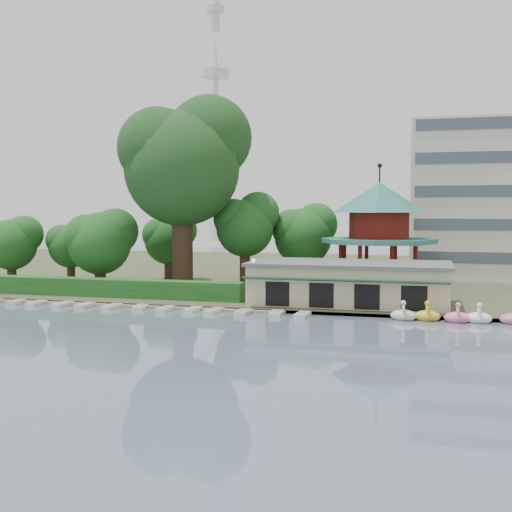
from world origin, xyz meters
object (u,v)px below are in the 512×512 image
(dock, at_px, (112,305))
(boathouse, at_px, (349,283))
(big_tree, at_px, (184,158))
(pavilion, at_px, (379,226))

(dock, distance_m, boathouse, 22.62)
(dock, xyz_separation_m, big_tree, (3.17, 11.00, 14.66))
(big_tree, bearing_deg, dock, -106.08)
(pavilion, height_order, big_tree, big_tree)
(dock, height_order, big_tree, big_tree)
(pavilion, xyz_separation_m, big_tree, (-20.83, -3.80, 7.30))
(boathouse, relative_size, big_tree, 0.87)
(pavilion, relative_size, big_tree, 0.63)
(dock, distance_m, pavilion, 29.14)
(dock, bearing_deg, pavilion, 31.66)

